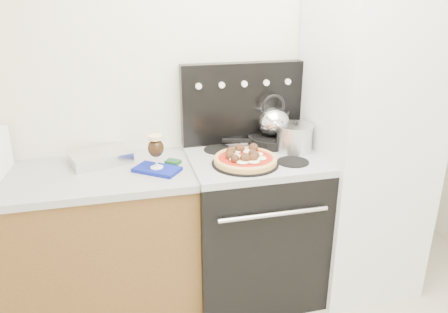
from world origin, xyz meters
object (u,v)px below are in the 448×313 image
object	(u,v)px
beer_glass	(156,151)
pizza_pan	(245,163)
pizza	(245,158)
stock_pot	(294,139)
stove_body	(252,228)
tea_kettle	(273,119)
oven_mitt	(157,169)
skillet	(272,140)
fridge	(364,143)
base_cabinet	(67,251)

from	to	relation	value
beer_glass	pizza_pan	world-z (taller)	beer_glass
pizza_pan	pizza	world-z (taller)	pizza
pizza	beer_glass	bearing A→B (deg)	172.28
beer_glass	stock_pot	distance (m)	0.83
stove_body	stock_pot	size ratio (longest dim) A/B	4.20
tea_kettle	pizza_pan	bearing A→B (deg)	-139.66
stove_body	stock_pot	distance (m)	0.61
oven_mitt	skillet	xyz separation A→B (m)	(0.75, 0.22, 0.04)
skillet	oven_mitt	bearing A→B (deg)	-163.40
stock_pot	stove_body	bearing A→B (deg)	-173.50
stove_body	beer_glass	bearing A→B (deg)	-175.37
stove_body	oven_mitt	bearing A→B (deg)	-175.37
pizza	tea_kettle	xyz separation A→B (m)	(0.26, 0.29, 0.13)
pizza_pan	tea_kettle	world-z (taller)	tea_kettle
oven_mitt	stock_pot	distance (m)	0.84
beer_glass	tea_kettle	distance (m)	0.78
fridge	skillet	world-z (taller)	fridge
stove_body	oven_mitt	size ratio (longest dim) A/B	3.60
stock_pot	pizza	bearing A→B (deg)	-157.85
base_cabinet	beer_glass	xyz separation A→B (m)	(0.53, -0.07, 0.59)
oven_mitt	pizza	size ratio (longest dim) A/B	0.70
beer_glass	stock_pot	size ratio (longest dim) A/B	0.90
base_cabinet	stove_body	xyz separation A→B (m)	(1.10, -0.02, 0.01)
base_cabinet	stock_pot	size ratio (longest dim) A/B	6.91
pizza	skillet	distance (m)	0.39
oven_mitt	pizza	xyz separation A→B (m)	(0.48, -0.07, 0.05)
beer_glass	skillet	world-z (taller)	beer_glass
base_cabinet	oven_mitt	size ratio (longest dim) A/B	5.93
pizza_pan	oven_mitt	bearing A→B (deg)	172.28
oven_mitt	stock_pot	bearing A→B (deg)	5.21
fridge	beer_glass	bearing A→B (deg)	-179.04
fridge	beer_glass	xyz separation A→B (m)	(-1.27, -0.02, 0.07)
fridge	pizza	xyz separation A→B (m)	(-0.79, -0.09, 0.01)
beer_glass	tea_kettle	world-z (taller)	tea_kettle
stove_body	skillet	world-z (taller)	skillet
oven_mitt	beer_glass	bearing A→B (deg)	0.00
base_cabinet	pizza_pan	xyz separation A→B (m)	(1.02, -0.14, 0.50)
pizza_pan	base_cabinet	bearing A→B (deg)	172.33
skillet	tea_kettle	xyz separation A→B (m)	(0.00, 0.00, 0.14)
stove_body	stock_pot	bearing A→B (deg)	6.50
base_cabinet	stove_body	size ratio (longest dim) A/B	1.65
pizza_pan	stock_pot	bearing A→B (deg)	22.15
base_cabinet	pizza	distance (m)	1.15
stove_body	tea_kettle	xyz separation A→B (m)	(0.17, 0.18, 0.64)
stove_body	pizza_pan	world-z (taller)	pizza_pan
pizza	fridge	bearing A→B (deg)	6.28
base_cabinet	pizza_pan	size ratio (longest dim) A/B	3.88
skillet	pizza_pan	bearing A→B (deg)	-132.35
pizza_pan	skillet	size ratio (longest dim) A/B	1.24
pizza_pan	skillet	distance (m)	0.39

